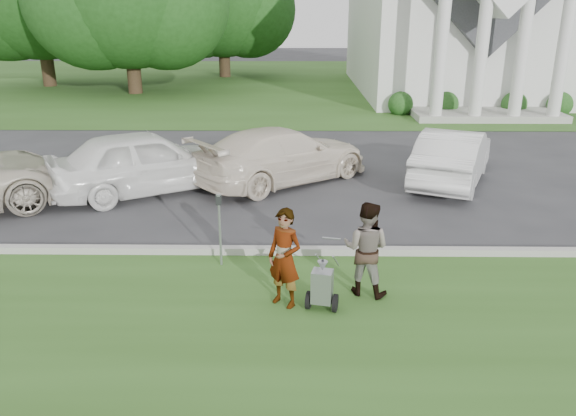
{
  "coord_description": "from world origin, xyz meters",
  "views": [
    {
      "loc": [
        0.86,
        -9.25,
        4.44
      ],
      "look_at": [
        0.73,
        0.0,
        1.14
      ],
      "focal_mm": 35.0,
      "sensor_mm": 36.0,
      "label": 1
    }
  ],
  "objects_px": {
    "person_left": "(285,259)",
    "parking_meter_near": "(220,221)",
    "car_b": "(146,162)",
    "car_c": "(282,155)",
    "car_d": "(453,156)",
    "person_right": "(366,249)",
    "tree_back": "(222,4)",
    "striping_cart": "(322,287)"
  },
  "relations": [
    {
      "from": "person_right",
      "to": "car_d",
      "type": "height_order",
      "value": "person_right"
    },
    {
      "from": "car_d",
      "to": "person_right",
      "type": "bearing_deg",
      "value": 87.64
    },
    {
      "from": "person_left",
      "to": "car_b",
      "type": "height_order",
      "value": "car_b"
    },
    {
      "from": "tree_back",
      "to": "striping_cart",
      "type": "distance_m",
      "value": 32.24
    },
    {
      "from": "car_b",
      "to": "car_c",
      "type": "height_order",
      "value": "car_b"
    },
    {
      "from": "person_left",
      "to": "car_b",
      "type": "distance_m",
      "value": 6.76
    },
    {
      "from": "person_left",
      "to": "car_b",
      "type": "relative_size",
      "value": 0.33
    },
    {
      "from": "striping_cart",
      "to": "person_right",
      "type": "distance_m",
      "value": 0.98
    },
    {
      "from": "car_c",
      "to": "car_b",
      "type": "bearing_deg",
      "value": 67.44
    },
    {
      "from": "striping_cart",
      "to": "person_left",
      "type": "xyz_separation_m",
      "value": [
        -0.58,
        0.14,
        0.41
      ]
    },
    {
      "from": "tree_back",
      "to": "person_right",
      "type": "relative_size",
      "value": 6.1
    },
    {
      "from": "person_left",
      "to": "person_right",
      "type": "distance_m",
      "value": 1.36
    },
    {
      "from": "striping_cart",
      "to": "car_c",
      "type": "distance_m",
      "value": 6.93
    },
    {
      "from": "striping_cart",
      "to": "car_b",
      "type": "height_order",
      "value": "car_b"
    },
    {
      "from": "tree_back",
      "to": "parking_meter_near",
      "type": "bearing_deg",
      "value": -83.29
    },
    {
      "from": "car_b",
      "to": "tree_back",
      "type": "bearing_deg",
      "value": -28.23
    },
    {
      "from": "tree_back",
      "to": "car_c",
      "type": "distance_m",
      "value": 25.35
    },
    {
      "from": "car_b",
      "to": "car_d",
      "type": "relative_size",
      "value": 1.08
    },
    {
      "from": "person_right",
      "to": "tree_back",
      "type": "bearing_deg",
      "value": -57.5
    },
    {
      "from": "person_right",
      "to": "parking_meter_near",
      "type": "relative_size",
      "value": 1.15
    },
    {
      "from": "tree_back",
      "to": "car_b",
      "type": "relative_size",
      "value": 2.02
    },
    {
      "from": "person_right",
      "to": "car_c",
      "type": "height_order",
      "value": "person_right"
    },
    {
      "from": "person_right",
      "to": "parking_meter_near",
      "type": "distance_m",
      "value": 2.69
    },
    {
      "from": "car_b",
      "to": "person_left",
      "type": "bearing_deg",
      "value": -178.53
    },
    {
      "from": "striping_cart",
      "to": "person_left",
      "type": "height_order",
      "value": "person_left"
    },
    {
      "from": "person_left",
      "to": "car_d",
      "type": "distance_m",
      "value": 8.02
    },
    {
      "from": "tree_back",
      "to": "person_left",
      "type": "bearing_deg",
      "value": -81.46
    },
    {
      "from": "person_left",
      "to": "parking_meter_near",
      "type": "xyz_separation_m",
      "value": [
        -1.19,
        1.43,
        0.07
      ]
    },
    {
      "from": "person_left",
      "to": "car_c",
      "type": "distance_m",
      "value": 6.74
    },
    {
      "from": "tree_back",
      "to": "car_c",
      "type": "relative_size",
      "value": 1.9
    },
    {
      "from": "striping_cart",
      "to": "car_b",
      "type": "bearing_deg",
      "value": 138.43
    },
    {
      "from": "car_b",
      "to": "car_d",
      "type": "bearing_deg",
      "value": -113.48
    },
    {
      "from": "striping_cart",
      "to": "person_left",
      "type": "relative_size",
      "value": 0.64
    },
    {
      "from": "parking_meter_near",
      "to": "car_c",
      "type": "height_order",
      "value": "car_c"
    },
    {
      "from": "person_right",
      "to": "car_c",
      "type": "distance_m",
      "value": 6.51
    },
    {
      "from": "person_left",
      "to": "car_c",
      "type": "xyz_separation_m",
      "value": [
        -0.19,
        6.73,
        -0.06
      ]
    },
    {
      "from": "striping_cart",
      "to": "car_d",
      "type": "relative_size",
      "value": 0.23
    },
    {
      "from": "parking_meter_near",
      "to": "car_d",
      "type": "height_order",
      "value": "car_d"
    },
    {
      "from": "person_left",
      "to": "car_b",
      "type": "bearing_deg",
      "value": 156.6
    },
    {
      "from": "person_right",
      "to": "car_d",
      "type": "xyz_separation_m",
      "value": [
        3.05,
        6.33,
        -0.07
      ]
    },
    {
      "from": "person_right",
      "to": "car_b",
      "type": "distance_m",
      "value": 7.24
    },
    {
      "from": "person_right",
      "to": "car_b",
      "type": "xyz_separation_m",
      "value": [
        -4.9,
        5.32,
        0.02
      ]
    }
  ]
}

